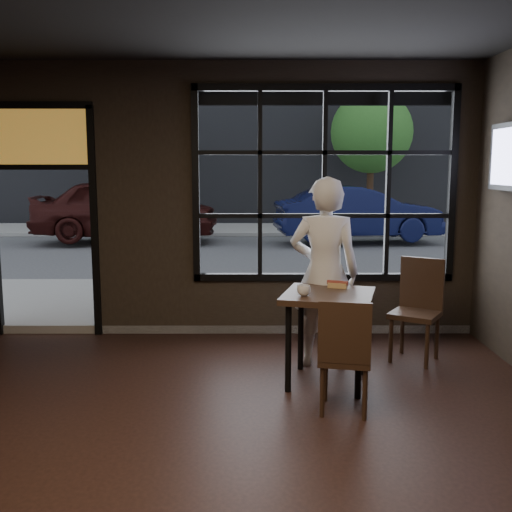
{
  "coord_description": "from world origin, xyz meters",
  "views": [
    {
      "loc": [
        0.39,
        -3.53,
        2.02
      ],
      "look_at": [
        0.4,
        2.2,
        1.15
      ],
      "focal_mm": 42.0,
      "sensor_mm": 36.0,
      "label": 1
    }
  ],
  "objects_px": {
    "chair_near": "(345,354)",
    "man": "(324,273)",
    "navy_car": "(358,213)",
    "cafe_table": "(328,338)"
  },
  "relations": [
    {
      "from": "chair_near",
      "to": "man",
      "type": "height_order",
      "value": "man"
    },
    {
      "from": "navy_car",
      "to": "cafe_table",
      "type": "bearing_deg",
      "value": 161.68
    },
    {
      "from": "chair_near",
      "to": "navy_car",
      "type": "xyz_separation_m",
      "value": [
        1.92,
        10.68,
        0.31
      ]
    },
    {
      "from": "chair_near",
      "to": "man",
      "type": "distance_m",
      "value": 1.25
    },
    {
      "from": "man",
      "to": "chair_near",
      "type": "bearing_deg",
      "value": 100.68
    },
    {
      "from": "cafe_table",
      "to": "navy_car",
      "type": "height_order",
      "value": "navy_car"
    },
    {
      "from": "cafe_table",
      "to": "man",
      "type": "xyz_separation_m",
      "value": [
        0.02,
        0.52,
        0.52
      ]
    },
    {
      "from": "navy_car",
      "to": "chair_near",
      "type": "bearing_deg",
      "value": 162.66
    },
    {
      "from": "man",
      "to": "navy_car",
      "type": "relative_size",
      "value": 0.45
    },
    {
      "from": "cafe_table",
      "to": "navy_car",
      "type": "bearing_deg",
      "value": 93.53
    }
  ]
}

